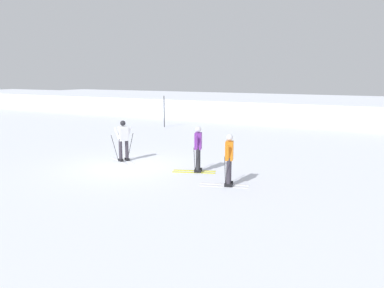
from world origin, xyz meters
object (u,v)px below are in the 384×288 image
at_px(skier_purple, 198,148).
at_px(trail_marker_pole, 164,112).
at_px(skier_orange, 229,158).
at_px(skier_white, 123,140).

relative_size(skier_purple, trail_marker_pole, 0.80).
distance_m(skier_orange, skier_purple, 2.06).
relative_size(skier_orange, skier_purple, 1.00).
xyz_separation_m(skier_orange, skier_white, (-5.26, 1.29, 0.00)).
xyz_separation_m(skier_orange, skier_purple, (-1.71, 1.15, -0.00)).
bearing_deg(skier_purple, skier_white, 177.74).
relative_size(skier_orange, skier_white, 1.00).
height_order(skier_white, skier_purple, same).
bearing_deg(trail_marker_pole, skier_purple, -52.08).
xyz_separation_m(skier_orange, trail_marker_pole, (-9.47, 11.10, 0.15)).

